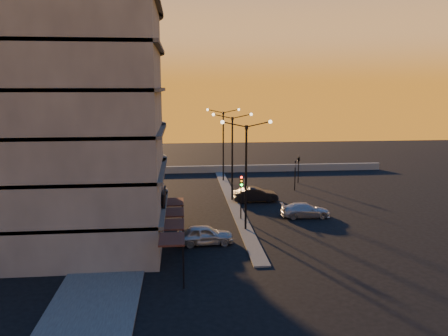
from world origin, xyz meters
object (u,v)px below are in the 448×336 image
traffic_light_main (241,190)px  car_wagon (305,210)px  car_sedan (255,195)px  streetlamp_mid (232,150)px  car_hatchback (205,235)px

traffic_light_main → car_wagon: bearing=3.9°
car_sedan → car_wagon: size_ratio=1.02×
car_sedan → car_wagon: bearing=-149.6°
streetlamp_mid → car_hatchback: streetlamp_mid is taller
car_hatchback → car_sedan: bearing=-29.1°
traffic_light_main → car_hatchback: (-3.67, -5.88, -2.12)m
streetlamp_mid → car_wagon: size_ratio=2.04×
streetlamp_mid → car_hatchback: 14.36m
streetlamp_mid → car_sedan: size_ratio=2.00×
car_wagon → traffic_light_main: bearing=95.6°
streetlamp_mid → car_sedan: 5.44m
car_hatchback → car_wagon: bearing=-60.2°
streetlamp_mid → car_wagon: 10.39m
streetlamp_mid → traffic_light_main: bearing=-90.0°
car_hatchback → car_sedan: car_sedan is taller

